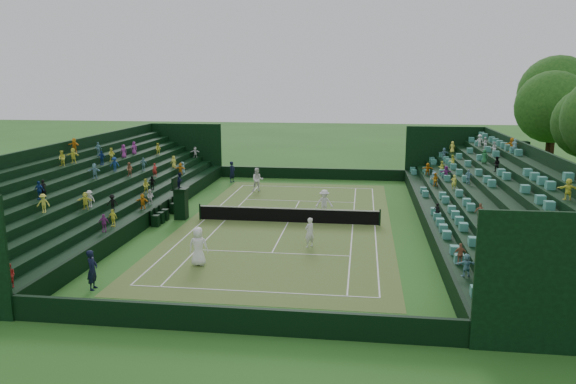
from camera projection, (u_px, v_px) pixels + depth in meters
name	position (u px, v px, depth m)	size (l,w,h in m)	color
ground	(288.00, 223.00, 35.79)	(160.00, 160.00, 0.00)	#27571B
court_surface	(288.00, 223.00, 35.79)	(12.97, 26.77, 0.01)	#367F2A
perimeter_wall_north	(311.00, 174.00, 51.12)	(17.17, 0.20, 1.00)	black
perimeter_wall_south	(230.00, 320.00, 20.27)	(17.17, 0.20, 1.00)	black
perimeter_wall_east	(424.00, 219.00, 34.59)	(0.20, 31.77, 1.00)	black
perimeter_wall_west	(160.00, 211.00, 36.79)	(0.20, 31.77, 1.00)	black
north_grandstand	(496.00, 205.00, 33.83)	(6.60, 32.00, 4.90)	black
south_grandstand	(99.00, 194.00, 37.13)	(6.60, 32.00, 4.90)	black
tennis_net	(288.00, 215.00, 35.69)	(11.67, 0.10, 1.06)	black
scoreboard_tower	(516.00, 148.00, 48.39)	(2.00, 1.00, 3.70)	black
umpire_chair	(181.00, 199.00, 36.50)	(0.98, 0.98, 3.07)	black
courtside_chairs	(169.00, 211.00, 37.24)	(0.48, 5.45, 1.03)	black
player_near_west	(198.00, 246.00, 27.48)	(0.94, 0.61, 1.93)	white
player_near_east	(309.00, 232.00, 30.47)	(0.60, 0.40, 1.66)	white
player_far_west	(258.00, 180.00, 45.39)	(0.94, 0.73, 1.93)	white
player_far_east	(324.00, 203.00, 37.29)	(1.16, 0.67, 1.80)	white
line_judge_north	(232.00, 172.00, 49.48)	(0.67, 0.44, 1.85)	black
line_judge_south	(92.00, 270.00, 24.38)	(0.65, 0.42, 1.78)	black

